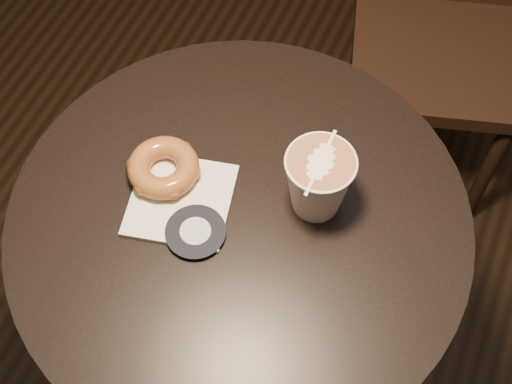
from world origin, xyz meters
TOP-DOWN VIEW (x-y plane):
  - cafe_table at (0.00, 0.00)m, footprint 0.70×0.70m
  - pastry_bag at (-0.09, -0.01)m, footprint 0.18×0.18m
  - doughnut at (-0.13, 0.02)m, footprint 0.11×0.11m
  - latte_cup at (0.10, 0.07)m, footprint 0.10×0.10m

SIDE VIEW (x-z plane):
  - cafe_table at x=0.00m, z-range 0.18..0.93m
  - pastry_bag at x=-0.09m, z-range 0.75..0.76m
  - doughnut at x=-0.13m, z-range 0.76..0.79m
  - latte_cup at x=0.10m, z-range 0.75..0.86m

